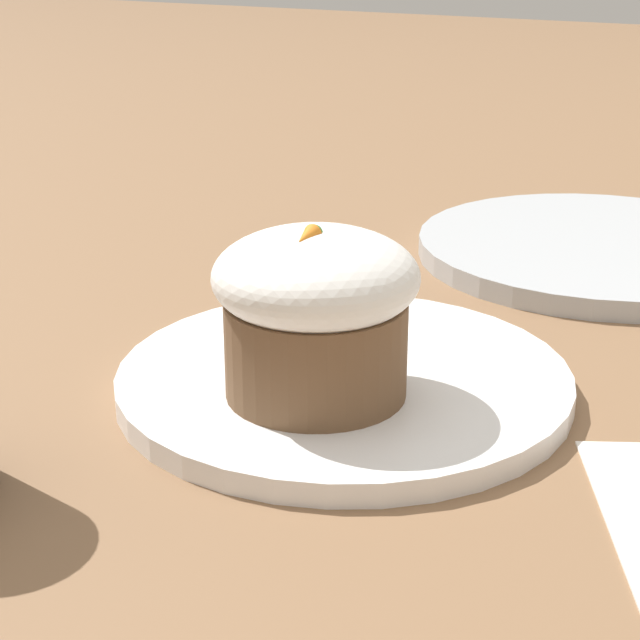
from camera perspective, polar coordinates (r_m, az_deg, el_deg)
The scene contains 5 objects.
ground_plane at distance 0.57m, azimuth 1.27°, elevation -3.81°, with size 4.00×4.00×0.00m, color #846042.
dessert_plate at distance 0.57m, azimuth 1.28°, elevation -3.25°, with size 0.24×0.24×0.01m.
carrot_cake at distance 0.52m, azimuth -0.00°, elevation 0.52°, with size 0.10×0.10×0.09m.
spoon at distance 0.57m, azimuth -0.67°, elevation -2.40°, with size 0.13×0.07×0.01m.
side_plate at distance 0.81m, azimuth 14.76°, elevation 3.70°, with size 0.27×0.27×0.01m.
Camera 1 is at (0.47, 0.22, 0.24)m, focal length 60.00 mm.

